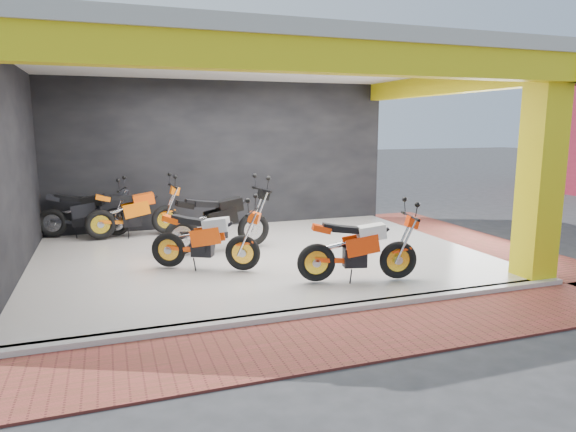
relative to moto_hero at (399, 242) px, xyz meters
name	(u,v)px	position (x,y,z in m)	size (l,w,h in m)	color
ground	(298,292)	(-1.57, 0.25, -0.71)	(80.00, 80.00, 0.00)	#2D2D30
showroom_floor	(260,257)	(-1.57, 2.25, -0.66)	(8.00, 6.00, 0.10)	white
showroom_ceiling	(258,60)	(-1.57, 2.25, 2.89)	(8.40, 6.40, 0.20)	beige
back_wall	(223,156)	(-1.57, 5.35, 1.04)	(8.20, 0.20, 3.50)	black
left_wall	(6,173)	(-5.67, 2.25, 1.04)	(0.20, 6.20, 3.50)	black
corner_column	(541,173)	(2.18, -0.50, 1.04)	(0.50, 0.50, 3.50)	yellow
header_beam_front	(327,57)	(-1.57, -0.75, 2.59)	(8.40, 0.30, 0.40)	yellow
header_beam_right	(449,84)	(2.43, 2.25, 2.59)	(0.30, 6.40, 0.40)	yellow
floor_kerb	(325,311)	(-1.57, -0.77, -0.66)	(8.00, 0.20, 0.10)	white
paver_front	(351,336)	(-1.57, -1.55, -0.69)	(9.00, 1.40, 0.03)	#993A32
paver_right	(472,240)	(3.23, 2.25, -0.69)	(1.40, 7.00, 0.03)	#993A32
moto_hero	(399,242)	(0.00, 0.00, 0.00)	(1.98, 0.73, 1.21)	#FF3D0A
moto_row_a	(242,236)	(-2.16, 1.25, 0.00)	(1.98, 0.73, 1.21)	#FF4B0A
moto_row_b	(253,213)	(-1.53, 2.85, 0.08)	(2.24, 0.83, 1.37)	black
moto_row_c	(166,206)	(-3.02, 4.62, 0.04)	(2.10, 0.78, 1.28)	orange
moto_row_d	(115,208)	(-4.07, 4.76, 0.01)	(2.03, 0.75, 1.24)	black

